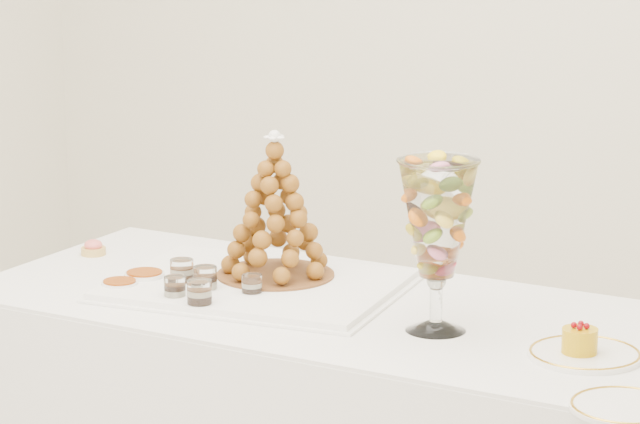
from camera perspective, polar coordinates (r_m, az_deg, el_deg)
The scene contains 14 objects.
lace_tray at distance 3.70m, azimuth -2.43°, elevation -2.79°, with size 0.67×0.50×0.02m, color white.
macaron_vase at distance 3.33m, azimuth 4.45°, elevation -0.34°, with size 0.18×0.18×0.39m.
cake_plate at distance 3.26m, azimuth 9.93°, elevation -5.31°, with size 0.24×0.24×0.01m, color white.
spare_plate at distance 2.98m, azimuth 11.40°, elevation -7.22°, with size 0.21×0.21×0.01m, color white.
pink_tart at distance 4.07m, azimuth -8.53°, elevation -1.36°, with size 0.07×0.07×0.04m.
verrine_a at distance 3.70m, azimuth -5.22°, elevation -2.38°, with size 0.06×0.06×0.08m, color white.
verrine_b at distance 3.64m, azimuth -4.34°, elevation -2.65°, with size 0.06×0.06×0.08m, color white.
verrine_c at distance 3.60m, azimuth -2.58°, elevation -2.88°, with size 0.05×0.05×0.07m, color white.
verrine_d at distance 3.59m, azimuth -5.48°, elevation -2.97°, with size 0.05×0.05×0.07m, color white.
verrine_e at distance 3.52m, azimuth -4.56°, elevation -3.20°, with size 0.06×0.06×0.08m, color white.
ramekin_back at distance 3.76m, azimuth -6.62°, elevation -2.52°, with size 0.10×0.10×0.03m, color white.
ramekin_front at distance 3.71m, azimuth -7.55°, elevation -2.83°, with size 0.09×0.09×0.03m, color white.
croquembouche at distance 3.70m, azimuth -1.70°, elevation 0.23°, with size 0.29×0.29×0.36m.
mousse_cake at distance 3.24m, azimuth 9.75°, elevation -4.78°, with size 0.08×0.08×0.07m.
Camera 1 is at (1.84, -2.57, 1.77)m, focal length 85.00 mm.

